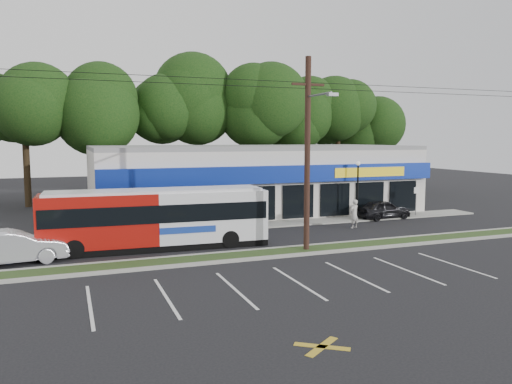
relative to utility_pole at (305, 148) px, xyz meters
The scene contains 15 objects.
ground 6.18m from the utility_pole, 161.89° to the right, with size 120.00×120.00×0.00m, color black.
grass_strip 6.06m from the utility_pole, behind, with size 40.00×1.60×0.12m, color #293E19.
curb_south 6.10m from the utility_pole, 164.67° to the right, with size 40.00×0.25×0.14m, color #9E9E93.
curb_north 6.12m from the utility_pole, 161.93° to the left, with size 40.00×0.25×0.14m, color #9E9E93.
sidewalk 9.93m from the utility_pole, 74.97° to the left, with size 32.00×2.20×0.10m, color #9E9E93.
strip_mall 15.47m from the utility_pole, 79.90° to the left, with size 25.00×12.55×5.30m.
utility_pole is the anchor object (origin of this frame).
lamp_post 11.67m from the utility_pole, 43.95° to the left, with size 0.30×0.30×4.25m.
sign_post 15.71m from the utility_pole, 30.15° to the left, with size 0.45×0.10×2.23m.
tree_line 25.28m from the utility_pole, 87.33° to the left, with size 46.76×6.76×11.83m.
metrobus 8.71m from the utility_pole, 153.01° to the left, with size 11.97×3.09×3.19m.
car_dark 13.56m from the utility_pole, 36.58° to the left, with size 1.66×4.12×1.40m, color black.
car_silver 14.91m from the utility_pole, 169.54° to the left, with size 1.70×4.86×1.60m, color #B4B5BC.
pedestrian_a 9.15m from the utility_pole, 39.44° to the left, with size 0.69×0.45×1.89m, color beige.
pedestrian_b 8.52m from the utility_pole, 87.07° to the left, with size 0.80×0.62×1.64m, color #B6A9A4.
Camera 1 is at (-8.58, -22.03, 5.88)m, focal length 35.00 mm.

